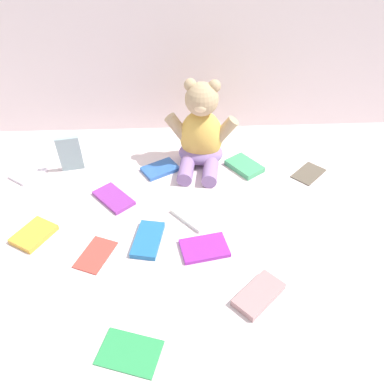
% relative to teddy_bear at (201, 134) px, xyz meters
% --- Properties ---
extents(ground_plane, '(3.20, 3.20, 0.00)m').
position_rel_teddy_bear_xyz_m(ground_plane, '(-0.06, -0.19, -0.11)').
color(ground_plane, silver).
extents(backdrop_drape, '(1.85, 0.03, 0.72)m').
position_rel_teddy_bear_xyz_m(backdrop_drape, '(-0.06, 0.26, 0.25)').
color(backdrop_drape, silver).
rests_on(backdrop_drape, ground_plane).
extents(teddy_bear, '(0.25, 0.24, 0.30)m').
position_rel_teddy_bear_xyz_m(teddy_bear, '(0.00, 0.00, 0.00)').
color(teddy_bear, '#E5B24C').
rests_on(teddy_bear, ground_plane).
extents(book_case_0, '(0.14, 0.14, 0.01)m').
position_rel_teddy_bear_xyz_m(book_case_0, '(0.37, -0.09, -0.11)').
color(book_case_0, brown).
rests_on(book_case_0, ground_plane).
extents(book_case_1, '(0.13, 0.14, 0.02)m').
position_rel_teddy_bear_xyz_m(book_case_1, '(-0.50, -0.35, -0.10)').
color(book_case_1, gold).
rests_on(book_case_1, ground_plane).
extents(book_case_2, '(0.08, 0.04, 0.14)m').
position_rel_teddy_bear_xyz_m(book_case_2, '(-0.45, -0.03, -0.04)').
color(book_case_2, '#8BA5AB').
rests_on(book_case_2, ground_plane).
extents(book_case_3, '(0.14, 0.14, 0.02)m').
position_rel_teddy_bear_xyz_m(book_case_3, '(0.11, -0.58, -0.10)').
color(book_case_3, '#A97C7D').
rests_on(book_case_3, ground_plane).
extents(book_case_4, '(0.16, 0.16, 0.01)m').
position_rel_teddy_bear_xyz_m(book_case_4, '(-0.03, -0.28, -0.11)').
color(book_case_4, white).
rests_on(book_case_4, ground_plane).
extents(book_case_5, '(0.14, 0.13, 0.01)m').
position_rel_teddy_bear_xyz_m(book_case_5, '(-0.14, -0.05, -0.11)').
color(book_case_5, '#2C5DAB').
rests_on(book_case_5, ground_plane).
extents(book_case_6, '(0.10, 0.15, 0.02)m').
position_rel_teddy_bear_xyz_m(book_case_6, '(-0.17, -0.38, -0.10)').
color(book_case_6, '#2065A4').
rests_on(book_case_6, ground_plane).
extents(book_case_7, '(0.15, 0.12, 0.01)m').
position_rel_teddy_bear_xyz_m(book_case_7, '(-0.20, -0.71, -0.11)').
color(book_case_7, '#2B934B').
rests_on(book_case_7, ground_plane).
extents(book_case_8, '(0.15, 0.15, 0.01)m').
position_rel_teddy_bear_xyz_m(book_case_8, '(-0.29, -0.20, -0.11)').
color(book_case_8, purple).
rests_on(book_case_8, ground_plane).
extents(book_case_9, '(0.11, 0.14, 0.01)m').
position_rel_teddy_bear_xyz_m(book_case_9, '(-0.31, -0.43, -0.11)').
color(book_case_9, '#BF4036').
rests_on(book_case_9, ground_plane).
extents(book_case_10, '(0.14, 0.11, 0.01)m').
position_rel_teddy_bear_xyz_m(book_case_10, '(-0.02, -0.42, -0.11)').
color(book_case_10, purple).
rests_on(book_case_10, ground_plane).
extents(book_case_11, '(0.14, 0.15, 0.02)m').
position_rel_teddy_bear_xyz_m(book_case_11, '(0.15, -0.05, -0.10)').
color(book_case_11, '#40A168').
rests_on(book_case_11, ground_plane).
extents(book_case_12, '(0.13, 0.13, 0.01)m').
position_rel_teddy_bear_xyz_m(book_case_12, '(-0.60, -0.05, -0.11)').
color(book_case_12, white).
rests_on(book_case_12, ground_plane).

